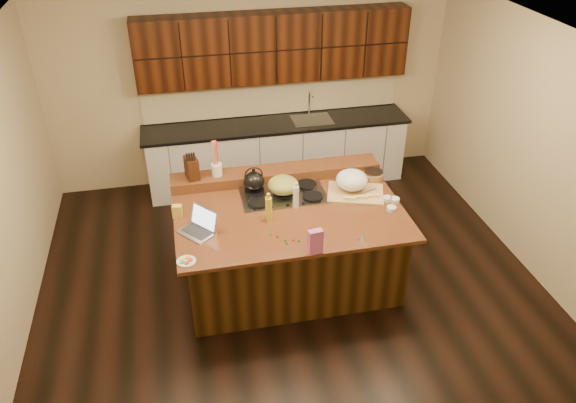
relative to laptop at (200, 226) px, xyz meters
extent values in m
cube|color=black|center=(0.94, 0.18, -0.99)|extent=(5.50, 5.00, 0.01)
cube|color=silver|center=(0.94, 0.18, 1.72)|extent=(5.50, 5.00, 0.01)
cube|color=tan|center=(0.94, 2.69, 0.37)|extent=(5.50, 0.01, 2.70)
cube|color=tan|center=(0.94, -2.32, 0.37)|extent=(5.50, 0.01, 2.70)
cube|color=tan|center=(3.70, 0.18, 0.37)|extent=(0.01, 5.00, 2.70)
cube|color=black|center=(0.94, 0.18, -0.54)|extent=(2.22, 1.42, 0.88)
cube|color=black|center=(0.94, 0.18, -0.08)|extent=(2.40, 1.60, 0.04)
cube|color=black|center=(0.94, 0.88, 0.00)|extent=(2.40, 0.30, 0.12)
cube|color=gray|center=(0.94, 0.48, -0.06)|extent=(0.92, 0.52, 0.02)
cylinder|color=black|center=(0.64, 0.61, -0.04)|extent=(0.22, 0.22, 0.03)
cylinder|color=black|center=(1.24, 0.61, -0.04)|extent=(0.22, 0.22, 0.03)
cylinder|color=black|center=(0.64, 0.35, -0.04)|extent=(0.22, 0.22, 0.03)
cylinder|color=black|center=(1.24, 0.35, -0.04)|extent=(0.22, 0.22, 0.03)
cylinder|color=black|center=(0.94, 0.48, -0.04)|extent=(0.22, 0.22, 0.03)
cube|color=silver|center=(1.24, 2.35, -0.53)|extent=(3.60, 0.62, 0.90)
cube|color=black|center=(1.24, 2.35, -0.06)|extent=(3.70, 0.66, 0.04)
cube|color=gray|center=(1.74, 2.35, -0.05)|extent=(0.55, 0.42, 0.01)
cylinder|color=gray|center=(1.74, 2.53, 0.14)|extent=(0.02, 0.02, 0.36)
cube|color=black|center=(1.24, 2.50, 0.97)|extent=(3.60, 0.34, 0.90)
cube|color=tan|center=(1.24, 2.66, 0.22)|extent=(3.60, 0.03, 0.50)
ellipsoid|color=black|center=(0.64, 0.61, 0.09)|extent=(0.25, 0.25, 0.21)
ellipsoid|color=olive|center=(0.94, 0.48, 0.07)|extent=(0.36, 0.36, 0.19)
cube|color=#B7B7BC|center=(-0.04, -0.03, -0.06)|extent=(0.40, 0.41, 0.02)
cube|color=black|center=(-0.04, -0.03, -0.05)|extent=(0.29, 0.31, 0.00)
cube|color=#B7B7BC|center=(0.05, 0.04, 0.06)|extent=(0.27, 0.31, 0.22)
cube|color=silver|center=(0.04, 0.04, 0.06)|extent=(0.24, 0.27, 0.19)
cylinder|color=gold|center=(0.70, 0.04, 0.07)|extent=(0.08, 0.08, 0.27)
cylinder|color=silver|center=(1.03, 0.23, 0.06)|extent=(0.08, 0.08, 0.25)
cube|color=tan|center=(1.73, 0.34, -0.05)|extent=(0.71, 0.61, 0.03)
ellipsoid|color=white|center=(1.70, 0.43, 0.07)|extent=(0.35, 0.35, 0.22)
cube|color=#EDD872|center=(1.62, 0.20, -0.02)|extent=(0.13, 0.04, 0.04)
cube|color=#EDD872|center=(1.75, 0.20, -0.02)|extent=(0.13, 0.04, 0.04)
cube|color=#EDD872|center=(1.88, 0.20, -0.02)|extent=(0.13, 0.04, 0.04)
cylinder|color=gray|center=(1.86, 0.32, -0.03)|extent=(0.23, 0.10, 0.01)
cylinder|color=white|center=(2.02, 0.15, -0.04)|extent=(0.10, 0.10, 0.04)
cylinder|color=white|center=(1.99, -0.05, -0.04)|extent=(0.10, 0.10, 0.04)
cylinder|color=white|center=(2.09, 0.11, -0.04)|extent=(0.13, 0.13, 0.04)
cylinder|color=#996B3F|center=(2.02, 0.61, -0.02)|extent=(0.24, 0.24, 0.09)
cone|color=silver|center=(1.52, -0.48, -0.03)|extent=(0.10, 0.10, 0.07)
cube|color=#BE599F|center=(1.03, -0.58, 0.06)|extent=(0.14, 0.09, 0.25)
cylinder|color=white|center=(-0.17, -0.47, -0.06)|extent=(0.20, 0.20, 0.01)
cube|color=gold|center=(-0.21, 0.31, 0.00)|extent=(0.11, 0.08, 0.14)
cylinder|color=white|center=(0.27, 0.88, 0.13)|extent=(0.12, 0.12, 0.14)
cube|color=black|center=(-0.01, 0.88, 0.18)|extent=(0.16, 0.22, 0.25)
ellipsoid|color=red|center=(0.73, -0.27, -0.05)|extent=(0.02, 0.02, 0.02)
ellipsoid|color=#198C26|center=(0.80, -0.39, -0.05)|extent=(0.02, 0.02, 0.02)
ellipsoid|color=red|center=(1.17, -0.35, -0.05)|extent=(0.02, 0.02, 0.02)
ellipsoid|color=#198C26|center=(0.67, -0.21, -0.05)|extent=(0.02, 0.02, 0.02)
ellipsoid|color=red|center=(1.16, -0.26, -0.05)|extent=(0.02, 0.02, 0.02)
ellipsoid|color=#198C26|center=(1.12, -0.36, -0.05)|extent=(0.02, 0.02, 0.02)
ellipsoid|color=red|center=(1.13, -0.23, -0.05)|extent=(0.02, 0.02, 0.02)
ellipsoid|color=#198C26|center=(0.92, -0.38, -0.05)|extent=(0.02, 0.02, 0.02)
ellipsoid|color=red|center=(0.87, -0.35, -0.05)|extent=(0.02, 0.02, 0.02)
ellipsoid|color=#198C26|center=(1.05, -0.42, -0.05)|extent=(0.02, 0.02, 0.02)
ellipsoid|color=red|center=(1.09, -0.20, -0.05)|extent=(0.02, 0.02, 0.02)
ellipsoid|color=#198C26|center=(0.79, -0.34, -0.05)|extent=(0.02, 0.02, 0.02)
camera|label=1|loc=(-0.11, -4.65, 3.16)|focal=35.00mm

